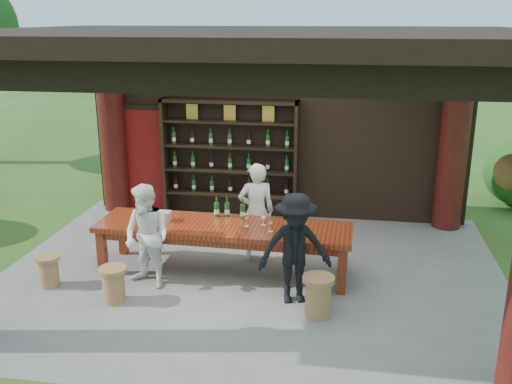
% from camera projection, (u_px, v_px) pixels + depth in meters
% --- Properties ---
extents(ground, '(90.00, 90.00, 0.00)m').
position_uv_depth(ground, '(252.00, 273.00, 8.48)').
color(ground, '#2D5119').
rests_on(ground, ground).
extents(pavilion, '(7.50, 6.00, 3.60)m').
position_uv_depth(pavilion, '(255.00, 127.00, 8.26)').
color(pavilion, slate).
rests_on(pavilion, ground).
extents(wine_shelf, '(2.54, 0.39, 2.23)m').
position_uv_depth(wine_shelf, '(230.00, 159.00, 10.59)').
color(wine_shelf, black).
rests_on(wine_shelf, ground).
extents(tasting_table, '(3.76, 1.03, 0.75)m').
position_uv_depth(tasting_table, '(224.00, 232.00, 8.36)').
color(tasting_table, '#5C210D').
rests_on(tasting_table, ground).
extents(stool_near_left, '(0.38, 0.38, 0.49)m').
position_uv_depth(stool_near_left, '(113.00, 284.00, 7.58)').
color(stool_near_left, olive).
rests_on(stool_near_left, ground).
extents(stool_near_right, '(0.41, 0.41, 0.54)m').
position_uv_depth(stool_near_right, '(318.00, 295.00, 7.22)').
color(stool_near_right, olive).
rests_on(stool_near_right, ground).
extents(stool_far_left, '(0.34, 0.34, 0.45)m').
position_uv_depth(stool_far_left, '(49.00, 270.00, 8.03)').
color(stool_far_left, olive).
rests_on(stool_far_left, ground).
extents(host, '(0.65, 0.51, 1.55)m').
position_uv_depth(host, '(256.00, 212.00, 8.81)').
color(host, silver).
rests_on(host, ground).
extents(guest_woman, '(0.88, 0.80, 1.48)m').
position_uv_depth(guest_woman, '(147.00, 237.00, 7.90)').
color(guest_woman, white).
rests_on(guest_woman, ground).
extents(guest_man, '(1.09, 0.82, 1.51)m').
position_uv_depth(guest_man, '(295.00, 249.00, 7.46)').
color(guest_man, black).
rests_on(guest_man, ground).
extents(table_bottles, '(0.49, 0.13, 0.31)m').
position_uv_depth(table_bottles, '(229.00, 207.00, 8.60)').
color(table_bottles, '#194C1E').
rests_on(table_bottles, tasting_table).
extents(table_glasses, '(0.86, 0.30, 0.15)m').
position_uv_depth(table_glasses, '(270.00, 224.00, 8.15)').
color(table_glasses, silver).
rests_on(table_glasses, tasting_table).
extents(napkin_basket, '(0.26, 0.18, 0.14)m').
position_uv_depth(napkin_basket, '(162.00, 216.00, 8.48)').
color(napkin_basket, '#BF6672').
rests_on(napkin_basket, tasting_table).
extents(shrubs, '(14.19, 8.39, 1.36)m').
position_uv_depth(shrubs, '(347.00, 220.00, 9.13)').
color(shrubs, '#194C14').
rests_on(shrubs, ground).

